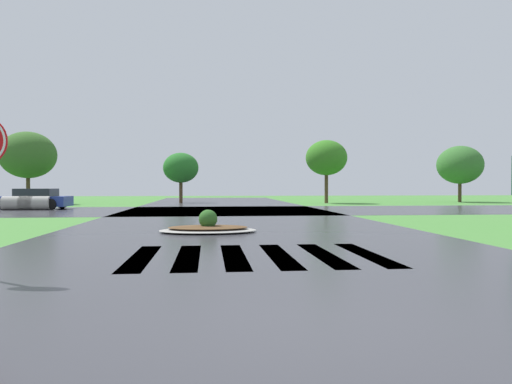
# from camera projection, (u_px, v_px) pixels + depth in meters

# --- Properties ---
(ground_plane) EXTENTS (120.00, 120.00, 0.10)m
(ground_plane) POSITION_uv_depth(u_px,v_px,m) (315.00, 346.00, 4.25)
(ground_plane) COLOR #478438
(asphalt_roadway) EXTENTS (11.24, 80.00, 0.01)m
(asphalt_roadway) POSITION_uv_depth(u_px,v_px,m) (240.00, 232.00, 14.20)
(asphalt_roadway) COLOR #35353A
(asphalt_roadway) RESTS_ON ground
(asphalt_cross_road) EXTENTS (90.00, 10.11, 0.01)m
(asphalt_cross_road) POSITION_uv_depth(u_px,v_px,m) (226.00, 210.00, 26.43)
(asphalt_cross_road) COLOR #35353A
(asphalt_cross_road) RESTS_ON ground
(crosswalk_stripes) EXTENTS (4.95, 3.45, 0.01)m
(crosswalk_stripes) POSITION_uv_depth(u_px,v_px,m) (257.00, 256.00, 9.37)
(crosswalk_stripes) COLOR white
(crosswalk_stripes) RESTS_ON ground
(median_island) EXTENTS (2.90, 1.83, 0.68)m
(median_island) POSITION_uv_depth(u_px,v_px,m) (208.00, 228.00, 14.11)
(median_island) COLOR #9E9B93
(median_island) RESTS_ON ground
(car_white_sedan) EXTENTS (4.52, 2.25, 1.22)m
(car_white_sedan) POSITION_uv_depth(u_px,v_px,m) (32.00, 199.00, 27.94)
(car_white_sedan) COLOR navy
(car_white_sedan) RESTS_ON ground
(drainage_pipe_stack) EXTENTS (2.60, 0.82, 0.79)m
(drainage_pipe_stack) POSITION_uv_depth(u_px,v_px,m) (27.00, 203.00, 26.99)
(drainage_pipe_stack) COLOR #9E9B93
(drainage_pipe_stack) RESTS_ON ground
(background_treeline) EXTENTS (47.91, 5.56, 5.42)m
(background_treeline) POSITION_uv_depth(u_px,v_px,m) (176.00, 161.00, 37.03)
(background_treeline) COLOR #4C3823
(background_treeline) RESTS_ON ground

